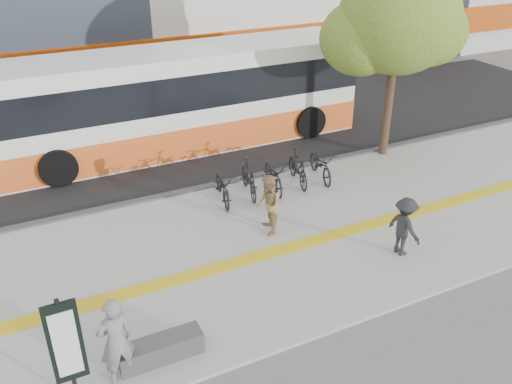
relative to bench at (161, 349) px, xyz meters
name	(u,v)px	position (x,y,z in m)	size (l,w,h in m)	color
ground	(257,288)	(2.60, 1.20, -0.30)	(120.00, 120.00, 0.00)	#61615D
sidewalk	(230,253)	(2.60, 2.70, -0.27)	(40.00, 7.00, 0.08)	gray
tactile_strip	(238,262)	(2.60, 2.20, -0.22)	(40.00, 0.45, 0.01)	gold
street	(146,147)	(2.60, 10.20, -0.28)	(40.00, 8.00, 0.06)	black
curb	(183,192)	(2.60, 6.20, -0.23)	(40.00, 0.25, 0.14)	#363639
bench	(161,349)	(0.00, 0.00, 0.00)	(1.60, 0.45, 0.45)	#363639
signboard	(66,344)	(-1.60, -0.31, 1.06)	(0.55, 0.10, 2.20)	black
street_tree	(395,21)	(9.78, 6.02, 4.21)	(4.40, 3.80, 6.31)	#332217
bus	(181,102)	(3.86, 9.70, 1.35)	(12.76, 3.03, 3.40)	white
bicycle_row	(274,174)	(5.15, 5.20, 0.27)	(4.31, 1.89, 1.05)	black
seated_woman	(116,341)	(-0.80, -0.14, 0.66)	(0.65, 0.42, 1.77)	black
pedestrian_tan	(268,205)	(3.86, 3.09, 0.59)	(0.79, 0.61, 1.62)	#95784C
pedestrian_dark	(404,226)	(6.38, 0.79, 0.53)	(0.98, 0.56, 1.52)	black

